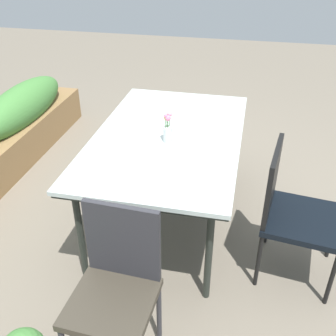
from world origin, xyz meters
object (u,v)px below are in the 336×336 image
flower_vase (168,129)px  chair_end_left (116,283)px  chair_near_left (291,208)px  dining_table (168,141)px

flower_vase → chair_end_left: bearing=179.1°
chair_end_left → flower_vase: size_ratio=4.20×
chair_near_left → flower_vase: 0.96m
flower_vase → dining_table: bearing=11.8°
chair_near_left → chair_end_left: bearing=-38.1°
dining_table → flower_vase: bearing=-168.2°
flower_vase → chair_near_left: bearing=-107.1°
dining_table → chair_end_left: chair_end_left is taller
dining_table → flower_vase: size_ratio=7.63×
dining_table → flower_vase: 0.18m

